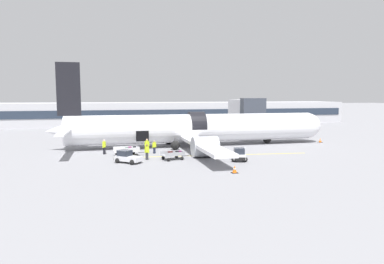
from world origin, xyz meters
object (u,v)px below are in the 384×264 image
Objects in this scene: baggage_tug_mid at (239,155)px; ground_crew_driver at (147,145)px; airplane at (193,129)px; ground_crew_supervisor at (147,152)px; baggage_cart_queued at (174,155)px; baggage_cart_loading at (128,151)px; ground_crew_loader_b at (104,147)px; baggage_tug_lead at (127,157)px; ground_crew_loader_a at (154,147)px.

baggage_tug_mid is 1.54× the size of ground_crew_driver.
ground_crew_supervisor is (-7.70, -9.13, -1.63)m from airplane.
baggage_cart_queued is at bearing 161.15° from baggage_tug_mid.
ground_crew_loader_b is (-2.81, 2.03, 0.38)m from baggage_cart_loading.
airplane reaches higher than baggage_tug_lead.
baggage_tug_mid is at bearing -8.05° from baggage_tug_lead.
baggage_tug_lead is at bearing -68.04° from ground_crew_loader_b.
ground_crew_supervisor is (2.28, 1.27, 0.34)m from baggage_tug_lead.
ground_crew_supervisor reaches higher than ground_crew_loader_a.
baggage_cart_queued is (5.00, -3.60, -0.09)m from baggage_cart_loading.
ground_crew_loader_b is at bearing 151.60° from baggage_tug_mid.
baggage_tug_mid is at bearing -28.40° from ground_crew_loader_b.
airplane reaches higher than ground_crew_driver.
ground_crew_loader_b is at bearing 144.21° from baggage_cart_queued.
baggage_cart_loading is 2.22× the size of ground_crew_supervisor.
ground_crew_loader_b is (-7.80, 5.62, 0.47)m from baggage_cart_queued.
ground_crew_loader_a is 0.93× the size of ground_crew_supervisor.
ground_crew_supervisor is at bearing -130.16° from airplane.
baggage_tug_lead is 6.79m from ground_crew_loader_b.
baggage_tug_lead is 1.87× the size of ground_crew_loader_a.
ground_crew_supervisor is at bearing -108.55° from ground_crew_loader_a.
baggage_tug_lead is 4.27m from baggage_cart_loading.
baggage_tug_mid is at bearing -39.54° from ground_crew_loader_a.
ground_crew_supervisor is at bearing -56.21° from baggage_cart_loading.
airplane is at bearing 32.29° from baggage_cart_loading.
ground_crew_supervisor is at bearing 163.31° from baggage_tug_mid.
baggage_tug_mid reaches higher than baggage_cart_loading.
ground_crew_driver is at bearing 65.34° from baggage_tug_lead.
baggage_tug_lead is at bearing -172.80° from baggage_cart_queued.
airplane is 13.04× the size of baggage_tug_lead.
baggage_cart_loading is 2.14× the size of ground_crew_loader_b.
ground_crew_loader_b is 1.02× the size of ground_crew_driver.
baggage_cart_loading is 3.59m from ground_crew_loader_a.
baggage_tug_mid is 10.49m from ground_crew_supervisor.
baggage_tug_mid is 1.68× the size of ground_crew_loader_a.
baggage_cart_loading is at bearing -143.76° from ground_crew_driver.
airplane is 12.51m from baggage_tug_mid.
ground_crew_loader_a is (3.66, 5.40, 0.28)m from baggage_tug_lead.
baggage_cart_loading is at bearing -161.45° from ground_crew_loader_a.
baggage_cart_queued is at bearing 7.20° from baggage_tug_lead.
baggage_cart_loading is (0.27, 4.26, -0.01)m from baggage_tug_lead.
airplane is 14.55m from baggage_tug_lead.
airplane is 12.05m from ground_crew_supervisor.
airplane is 22.41× the size of ground_crew_driver.
ground_crew_driver is at bearing 36.24° from baggage_cart_loading.
baggage_tug_mid is 1.57× the size of ground_crew_supervisor.
ground_crew_loader_a reaches higher than baggage_cart_queued.
airplane is 10.29× the size of baggage_cart_loading.
ground_crew_loader_b reaches higher than baggage_cart_loading.
baggage_tug_lead is (-9.98, -10.40, -1.98)m from airplane.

